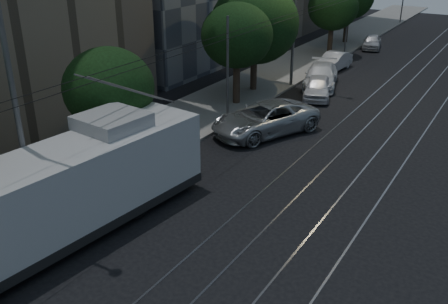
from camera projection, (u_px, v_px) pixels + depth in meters
ground at (210, 230)px, 18.36m from camera, size 120.00×120.00×0.00m
sidewalk at (271, 77)px, 37.50m from camera, size 5.00×90.00×0.15m
tram_rails at (408, 99)px, 32.74m from camera, size 4.52×90.00×0.02m
overhead_wires at (305, 34)px, 34.92m from camera, size 2.23×90.00×6.00m
trolleybus at (57, 196)px, 17.06m from camera, size 3.94×12.91×5.63m
pickup_silver at (265, 119)px, 26.81m from camera, size 5.08×6.68×1.69m
car_white_a at (318, 87)px, 32.75m from camera, size 2.83×4.47×1.42m
car_white_b at (321, 76)px, 35.07m from camera, size 3.60×5.73×1.55m
car_white_c at (334, 62)px, 39.22m from camera, size 1.76×4.31×1.39m
car_white_d at (372, 42)px, 46.50m from camera, size 2.38×4.14×1.33m
tree_1 at (109, 89)px, 21.53m from camera, size 3.96×3.96×5.64m
tree_2 at (237, 36)px, 29.90m from camera, size 4.35×4.35×6.31m
tree_3 at (255, 24)px, 32.52m from camera, size 5.80×5.80×7.16m
tree_4 at (333, 8)px, 42.79m from camera, size 4.31×4.31×6.04m
streetlamp_near at (15, 56)px, 15.62m from camera, size 2.59×0.44×10.82m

